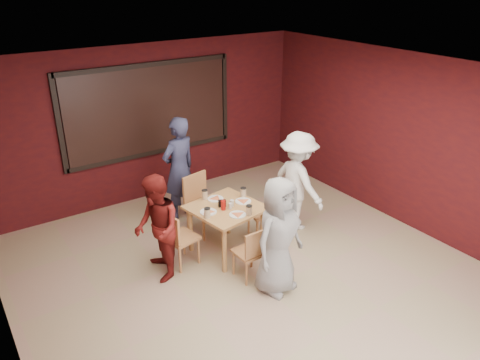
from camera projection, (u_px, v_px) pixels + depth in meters
floor at (265, 288)px, 6.30m from camera, size 7.00×7.00×0.00m
window_blinds at (150, 110)px, 8.22m from camera, size 3.00×0.02×1.50m
dining_table at (226, 212)px, 6.86m from camera, size 1.10×1.10×0.91m
chair_front at (252, 251)px, 6.32m from camera, size 0.39×0.39×0.79m
chair_back at (200, 200)px, 7.47m from camera, size 0.56×0.56×0.97m
chair_left at (177, 236)px, 6.59m from camera, size 0.49×0.49×0.87m
chair_right at (268, 208)px, 7.32m from camera, size 0.52×0.52×0.90m
diner_front at (278, 236)px, 5.98m from camera, size 0.89×0.68×1.61m
diner_back at (179, 169)px, 7.73m from camera, size 0.74×0.58×1.80m
diner_left at (157, 228)px, 6.26m from camera, size 0.71×0.84×1.51m
diner_right at (298, 181)px, 7.47m from camera, size 0.64×1.08×1.64m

